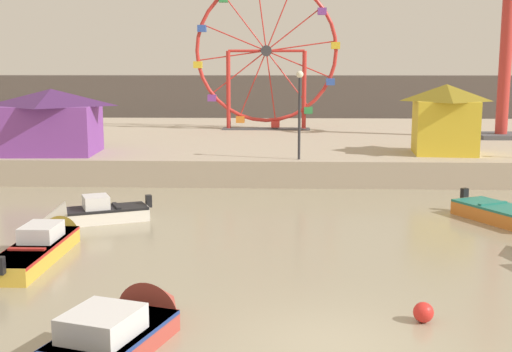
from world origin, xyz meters
TOP-DOWN VIEW (x-y plane):
  - ground_plane at (0.00, 0.00)m, footprint 240.00×240.00m
  - quay_promenade at (0.00, 28.84)m, footprint 110.00×24.33m
  - distant_town_skyline at (0.00, 54.52)m, footprint 140.00×3.00m
  - motorboat_mustard_yellow at (-7.88, 6.18)m, footprint 1.21×5.84m
  - motorboat_faded_red at (-4.17, -0.30)m, footprint 3.15×5.98m
  - motorboat_white_red_stripe at (-7.67, 9.98)m, footprint 3.74×2.53m
  - ferris_wheel_red_frame at (-2.02, 31.55)m, footprint 9.53×1.20m
  - drop_tower_red_tower at (11.88, 26.97)m, footprint 2.80×2.80m
  - carnival_booth_purple_stall at (-12.00, 19.02)m, footprint 4.72×4.04m
  - carnival_booth_yellow_awning at (6.81, 19.63)m, footprint 3.37×3.28m
  - promenade_lamp_far at (-0.21, 17.46)m, footprint 0.32×0.32m
  - mooring_buoy_orange at (2.04, 1.22)m, footprint 0.44×0.44m

SIDE VIEW (x-z plane):
  - ground_plane at x=0.00m, z-range 0.00..0.00m
  - mooring_buoy_orange at x=2.04m, z-range 0.00..0.44m
  - motorboat_faded_red at x=-4.17m, z-range -0.43..1.01m
  - motorboat_mustard_yellow at x=-7.88m, z-range -0.31..0.94m
  - motorboat_white_red_stripe at x=-7.67m, z-range -0.31..0.95m
  - quay_promenade at x=0.00m, z-range 0.00..1.21m
  - distant_town_skyline at x=0.00m, z-range 0.00..4.40m
  - carnival_booth_purple_stall at x=-12.00m, z-range 1.27..4.38m
  - carnival_booth_yellow_awning at x=6.81m, z-range 1.27..4.60m
  - promenade_lamp_far at x=-0.21m, z-range 1.81..5.79m
  - ferris_wheel_red_frame at x=-2.02m, z-range 1.23..11.01m
  - drop_tower_red_tower at x=11.88m, z-range 0.73..15.54m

